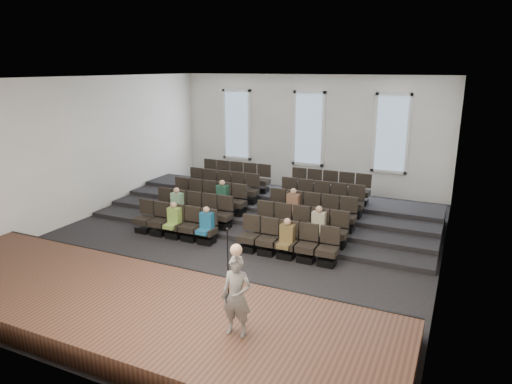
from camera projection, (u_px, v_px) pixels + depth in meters
ground at (236, 240)px, 14.42m from camera, size 14.00×14.00×0.00m
ceiling at (234, 77)px, 13.09m from camera, size 12.00×14.00×0.02m
wall_back at (309, 133)px, 19.90m from camera, size 12.00×0.04×5.00m
wall_front at (43, 241)px, 7.61m from camera, size 12.00×0.04×5.00m
wall_left at (85, 149)px, 16.19m from camera, size 0.04×14.00×5.00m
wall_right at (451, 184)px, 11.32m from camera, size 0.04×14.00×5.00m
stage at (129, 308)px, 9.89m from camera, size 11.80×3.60×0.50m
stage_lip at (176, 275)px, 11.44m from camera, size 11.80×0.06×0.52m
risers at (275, 207)px, 17.14m from camera, size 11.80×4.80×0.60m
seating_rows at (257, 207)px, 15.59m from camera, size 6.80×4.70×1.67m
windows at (309, 129)px, 19.79m from camera, size 8.44×0.10×3.24m
audience at (237, 213)px, 14.51m from camera, size 5.45×2.64×1.10m
speaker at (237, 296)px, 8.31m from camera, size 0.59×0.41×1.54m
mic_stand at (228, 278)px, 9.71m from camera, size 0.27×0.27×1.60m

